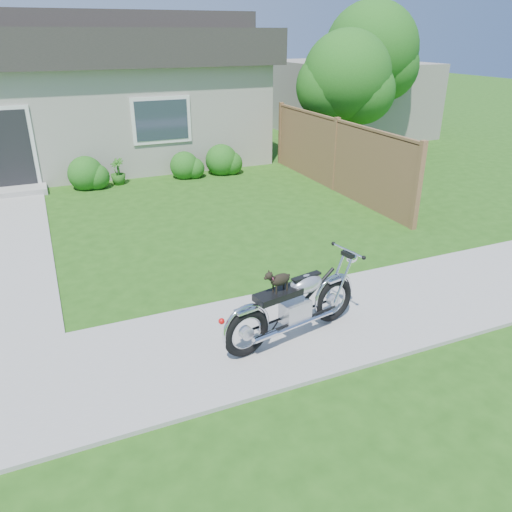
% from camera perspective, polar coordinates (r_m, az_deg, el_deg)
% --- Properties ---
extents(ground, '(80.00, 80.00, 0.00)m').
position_cam_1_polar(ground, '(6.68, -12.43, -11.92)').
color(ground, '#235114').
rests_on(ground, ground).
extents(sidewalk, '(24.00, 2.20, 0.04)m').
position_cam_1_polar(sidewalk, '(6.67, -12.44, -11.78)').
color(sidewalk, '#9E9B93').
rests_on(sidewalk, ground).
extents(walkway, '(1.20, 8.00, 0.03)m').
position_cam_1_polar(walkway, '(11.10, -25.47, 1.38)').
color(walkway, '#9E9B93').
rests_on(walkway, ground).
extents(house, '(12.60, 7.03, 4.50)m').
position_cam_1_polar(house, '(17.48, -21.70, 16.95)').
color(house, '#ABA89A').
rests_on(house, ground).
extents(fence, '(0.12, 6.62, 1.90)m').
position_cam_1_polar(fence, '(13.53, 9.04, 11.36)').
color(fence, '#8F6540').
rests_on(fence, ground).
extents(tree_near, '(2.67, 2.62, 4.02)m').
position_cam_1_polar(tree_near, '(15.95, 10.83, 19.12)').
color(tree_near, '#3D2B1C').
rests_on(tree_near, ground).
extents(tree_far, '(3.22, 3.22, 4.94)m').
position_cam_1_polar(tree_far, '(19.11, 13.44, 21.47)').
color(tree_far, '#3D2B1C').
rests_on(tree_far, ground).
extents(shrub_row, '(10.58, 0.99, 0.99)m').
position_cam_1_polar(shrub_row, '(14.33, -20.26, 8.63)').
color(shrub_row, '#215E19').
rests_on(shrub_row, ground).
extents(potted_plant_right, '(0.57, 0.57, 0.72)m').
position_cam_1_polar(potted_plant_right, '(14.49, -15.53, 9.28)').
color(potted_plant_right, '#29631B').
rests_on(potted_plant_right, ground).
extents(motorcycle_with_dog, '(2.20, 0.76, 1.10)m').
position_cam_1_polar(motorcycle_with_dog, '(6.76, 4.55, -5.52)').
color(motorcycle_with_dog, black).
rests_on(motorcycle_with_dog, sidewalk).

